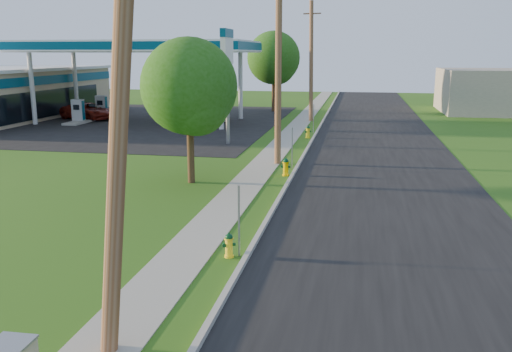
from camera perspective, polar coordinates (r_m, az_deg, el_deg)
The scene contains 24 objects.
ground_plane at distance 11.43m, azimuth -7.78°, elevation -15.76°, with size 140.00×140.00×0.00m, color #2A5915.
road at distance 20.27m, azimuth 13.70°, elevation -3.13°, with size 8.00×120.00×0.02m, color black.
curb at distance 20.41m, azimuth 2.43°, elevation -2.46°, with size 0.15×120.00×0.15m, color #A09D92.
sidewalk at distance 20.74m, azimuth -2.37°, elevation -2.39°, with size 1.50×120.00×0.03m, color #9B998C.
forecourt at distance 46.09m, azimuth -14.20°, elevation 5.64°, with size 26.00×28.00×0.02m, color black.
utility_pole_near at distance 9.37m, azimuth -14.15°, elevation 8.49°, with size 1.40×0.32×9.48m.
utility_pole_mid at distance 26.78m, azimuth 2.38°, elevation 11.74°, with size 1.40×0.32×9.80m.
utility_pole_far at distance 44.67m, azimuth 5.83°, elevation 11.91°, with size 1.40×0.32×9.50m.
sign_post_near at distance 14.72m, azimuth -1.81°, elevation -4.78°, with size 0.05×0.04×2.00m, color gray.
sign_post_mid at distance 26.06m, azimuth 3.82°, elevation 2.95°, with size 0.05×0.04×2.00m, color gray.
sign_post_far at distance 38.08m, azimuth 6.08°, elevation 6.02°, with size 0.05×0.04×2.00m, color gray.
gas_canopy at distance 44.96m, azimuth -12.24°, elevation 13.09°, with size 18.18×9.18×6.40m.
fuel_pump_nw at distance 45.36m, azimuth -18.19°, elevation 6.19°, with size 1.20×3.20×1.90m.
fuel_pump_ne at distance 41.79m, azimuth -7.24°, elevation 6.21°, with size 1.20×3.20×1.90m.
fuel_pump_sw at distance 48.89m, azimuth -15.94°, elevation 6.77°, with size 1.20×3.20×1.90m.
fuel_pump_se at distance 45.59m, azimuth -5.69°, elevation 6.79°, with size 1.20×3.20×1.90m.
price_pylon at distance 32.93m, azimuth -3.07°, elevation 12.76°, with size 0.34×2.04×6.85m.
tree_verge at distance 22.84m, azimuth -6.88°, elevation 8.94°, with size 4.04×4.04×6.13m.
tree_lot at distance 51.86m, azimuth 1.96°, elevation 12.12°, with size 4.96×4.96×7.51m.
hydrant_near at distance 14.86m, azimuth -2.86°, elevation -7.28°, with size 0.37×0.33×0.71m.
hydrant_mid at distance 24.59m, azimuth 3.15°, elevation 0.96°, with size 0.43×0.38×0.83m.
hydrant_far at distance 35.77m, azimuth 5.49°, elevation 4.64°, with size 0.43×0.38×0.83m.
car_red at distance 47.93m, azimuth -17.31°, elevation 6.54°, with size 2.30×5.00×1.39m, color maroon.
car_silver at distance 44.27m, azimuth -5.50°, elevation 6.63°, with size 1.73×4.29×1.46m, color silver.
Camera 1 is at (3.32, -9.49, 5.44)m, focal length 38.00 mm.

